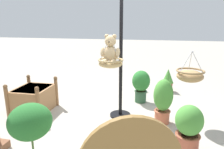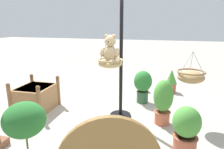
{
  "view_description": "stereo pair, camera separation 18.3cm",
  "coord_description": "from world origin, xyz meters",
  "views": [
    {
      "loc": [
        -0.88,
        3.93,
        1.95
      ],
      "look_at": [
        -0.0,
        0.08,
        0.94
      ],
      "focal_mm": 32.85,
      "sensor_mm": 36.0,
      "label": 1
    },
    {
      "loc": [
        -1.06,
        3.88,
        1.95
      ],
      "look_at": [
        -0.0,
        0.08,
        0.94
      ],
      "focal_mm": 32.85,
      "sensor_mm": 36.0,
      "label": 2
    }
  ],
  "objects": [
    {
      "name": "watering_can",
      "position": [
        -0.44,
        -1.81,
        0.1
      ],
      "size": [
        0.35,
        0.2,
        0.3
      ],
      "color": "#338C3F",
      "rests_on": "ground"
    },
    {
      "name": "potted_plant_conical_shrub",
      "position": [
        -1.19,
        -1.98,
        0.34
      ],
      "size": [
        0.32,
        0.32,
        0.66
      ],
      "color": "#AD563D",
      "rests_on": "ground"
    },
    {
      "name": "potted_plant_small_succulent",
      "position": [
        -0.5,
        -0.96,
        0.47
      ],
      "size": [
        0.44,
        0.44,
        0.81
      ],
      "color": "#2D5638",
      "rests_on": "ground"
    },
    {
      "name": "teddy_bear",
      "position": [
        -0.0,
        0.22,
        1.43
      ],
      "size": [
        0.37,
        0.34,
        0.54
      ],
      "color": "tan"
    },
    {
      "name": "potted_plant_fern_front",
      "position": [
        -1.39,
        0.94,
        0.41
      ],
      "size": [
        0.41,
        0.41,
        0.76
      ],
      "color": "#AD563D",
      "rests_on": "ground"
    },
    {
      "name": "hanging_basket_with_teddy",
      "position": [
        -0.0,
        0.19,
        1.2
      ],
      "size": [
        0.49,
        0.49,
        0.62
      ],
      "color": "tan"
    },
    {
      "name": "wooden_planter_box",
      "position": [
        1.79,
        0.13,
        0.3
      ],
      "size": [
        0.82,
        0.91,
        0.72
      ],
      "color": "#9E7047",
      "rests_on": "ground"
    },
    {
      "name": "ground_plane",
      "position": [
        0.0,
        0.0,
        0.0
      ],
      "size": [
        40.0,
        40.0,
        0.0
      ],
      "primitive_type": "plane",
      "color": "#A8A093"
    },
    {
      "name": "potted_plant_trailing_ivy",
      "position": [
        0.5,
        2.07,
        0.65
      ],
      "size": [
        0.49,
        0.49,
        1.06
      ],
      "color": "beige",
      "rests_on": "ground"
    },
    {
      "name": "display_pole_central",
      "position": [
        -0.15,
        -0.06,
        0.82
      ],
      "size": [
        0.44,
        0.44,
        2.58
      ],
      "color": "black",
      "rests_on": "ground"
    },
    {
      "name": "hanging_basket_left_high",
      "position": [
        -1.49,
        -0.07,
        0.97
      ],
      "size": [
        0.52,
        0.52,
        0.59
      ],
      "color": "#A37F51"
    },
    {
      "name": "potted_plant_flowering_red",
      "position": [
        -1.02,
        0.04,
        0.48
      ],
      "size": [
        0.38,
        0.38,
        0.89
      ],
      "color": "#BC6042",
      "rests_on": "ground"
    }
  ]
}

